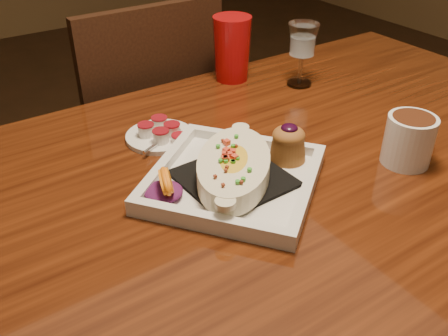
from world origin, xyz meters
TOP-DOWN VIEW (x-y plane):
  - table at (0.00, 0.00)m, footprint 1.50×0.90m
  - chair_far at (-0.00, 0.63)m, footprint 0.42×0.42m
  - plate at (-0.11, -0.01)m, footprint 0.39×0.39m
  - coffee_mug at (0.20, -0.13)m, footprint 0.13×0.09m
  - goblet at (0.27, 0.26)m, footprint 0.07×0.07m
  - saucer at (-0.15, 0.21)m, footprint 0.14×0.14m
  - creamer_loose at (-0.12, 0.16)m, footprint 0.03×0.03m
  - red_tumbler at (0.16, 0.38)m, footprint 0.10×0.10m

SIDE VIEW (x-z plane):
  - chair_far at x=0.00m, z-range 0.04..0.97m
  - table at x=0.00m, z-range 0.28..1.03m
  - saucer at x=-0.15m, z-range 0.71..0.81m
  - creamer_loose at x=-0.12m, z-range 0.75..0.78m
  - plate at x=-0.11m, z-range 0.74..0.82m
  - coffee_mug at x=0.20m, z-range 0.75..0.85m
  - red_tumbler at x=0.16m, z-range 0.75..0.91m
  - goblet at x=0.27m, z-range 0.78..0.93m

